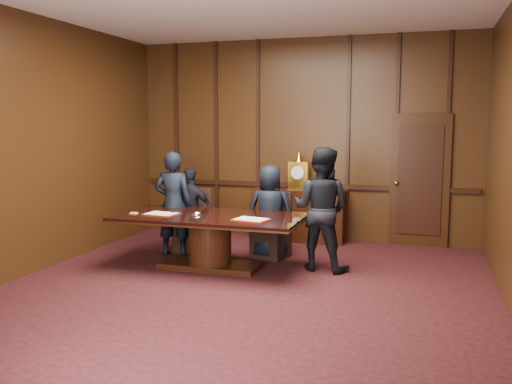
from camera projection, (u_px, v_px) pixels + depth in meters
room at (244, 150)px, 6.29m from camera, size 7.00×7.04×3.50m
sideboard at (298, 213)px, 9.42m from camera, size 1.60×0.45×1.54m
conference_table at (210, 233)px, 7.60m from camera, size 2.62×1.32×0.76m
folder_left at (161, 214)px, 7.63m from camera, size 0.49×0.38×0.02m
folder_right at (251, 219)px, 7.19m from camera, size 0.51×0.41×0.02m
inkstand at (197, 217)px, 7.14m from camera, size 0.20×0.14×0.12m
notepad at (134, 213)px, 7.71m from camera, size 0.11×0.08×0.01m
chair_left at (193, 233)px, 8.65m from camera, size 0.50×0.50×0.99m
chair_right at (272, 238)px, 8.26m from camera, size 0.57×0.57×0.99m
signatory_left at (191, 210)px, 8.53m from camera, size 0.80×0.37×1.34m
signatory_right at (270, 212)px, 8.14m from camera, size 0.74×0.53×1.43m
witness_left at (173, 204)px, 8.31m from camera, size 0.64×0.47×1.62m
witness_right at (321, 209)px, 7.50m from camera, size 0.93×0.78×1.72m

